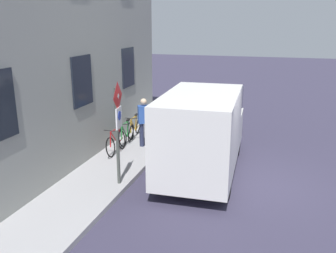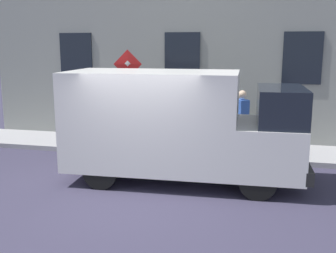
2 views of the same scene
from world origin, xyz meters
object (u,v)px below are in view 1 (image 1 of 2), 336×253
sign_post_stacked (118,120)px  bicycle_red (117,141)px  bicycle_orange (135,128)px  bicycle_green (126,134)px  delivery_van (204,129)px  pedestrian (144,121)px

sign_post_stacked → bicycle_red: size_ratio=1.57×
sign_post_stacked → bicycle_orange: 4.34m
bicycle_green → sign_post_stacked: bearing=14.8°
delivery_van → bicycle_green: delivery_van is taller
delivery_van → bicycle_green: (3.06, -1.29, -0.82)m
pedestrian → bicycle_red: bearing=110.1°
delivery_van → bicycle_orange: size_ratio=3.15×
sign_post_stacked → bicycle_red: bearing=-63.4°
bicycle_green → bicycle_orange: bearing=174.5°
sign_post_stacked → delivery_van: 2.72m
delivery_van → bicycle_green: 3.42m
bicycle_orange → pedestrian: pedestrian is taller
sign_post_stacked → bicycle_red: sign_post_stacked is taller
bicycle_red → pedestrian: bearing=137.9°
bicycle_green → bicycle_red: 0.82m
bicycle_orange → pedestrian: bearing=33.9°
bicycle_red → bicycle_green: bearing=178.1°
bicycle_red → pedestrian: pedestrian is taller
sign_post_stacked → bicycle_green: bearing=-69.8°
delivery_van → bicycle_orange: bearing=53.5°
delivery_van → bicycle_red: size_ratio=3.15×
delivery_van → bicycle_green: size_ratio=3.15×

